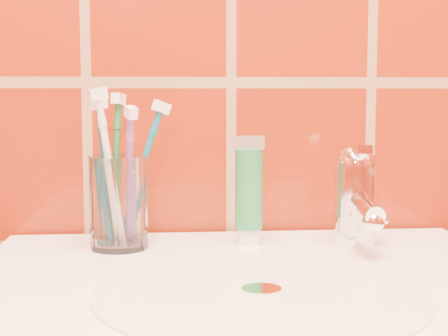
{
  "coord_description": "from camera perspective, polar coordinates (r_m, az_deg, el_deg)",
  "views": [
    {
      "loc": [
        -0.08,
        0.32,
        1.03
      ],
      "look_at": [
        -0.02,
        1.08,
        0.94
      ],
      "focal_mm": 55.0,
      "sensor_mm": 36.0,
      "label": 1
    }
  ],
  "objects": [
    {
      "name": "glass_tumbler",
      "position": [
        0.79,
        -8.76,
        -2.86
      ],
      "size": [
        0.07,
        0.07,
        0.11
      ],
      "primitive_type": "cylinder",
      "rotation": [
        0.0,
        0.0,
        0.11
      ],
      "color": "white",
      "rests_on": "pedestal_sink"
    },
    {
      "name": "toothpaste_tube",
      "position": [
        0.81,
        2.08,
        -2.16
      ],
      "size": [
        0.04,
        0.03,
        0.13
      ],
      "rotation": [
        0.0,
        0.0,
        0.1
      ],
      "color": "white",
      "rests_on": "pedestal_sink"
    },
    {
      "name": "faucet",
      "position": [
        0.81,
        10.93,
        -2.03
      ],
      "size": [
        0.05,
        0.11,
        0.12
      ],
      "color": "white",
      "rests_on": "pedestal_sink"
    },
    {
      "name": "toothbrush_0",
      "position": [
        0.79,
        -9.78,
        -0.5
      ],
      "size": [
        0.07,
        0.08,
        0.18
      ],
      "primitive_type": null,
      "rotation": [
        0.14,
        0.0,
        -2.47
      ],
      "color": "#0D546D",
      "rests_on": "glass_tumbler"
    },
    {
      "name": "toothbrush_1",
      "position": [
        0.78,
        -7.92,
        -0.93
      ],
      "size": [
        0.05,
        0.08,
        0.18
      ],
      "primitive_type": null,
      "rotation": [
        0.17,
        0.0,
        0.33
      ],
      "color": "#7D4595",
      "rests_on": "glass_tumbler"
    },
    {
      "name": "toothbrush_2",
      "position": [
        0.81,
        -7.06,
        -0.51
      ],
      "size": [
        0.12,
        0.11,
        0.18
      ],
      "primitive_type": null,
      "rotation": [
        0.35,
        0.0,
        1.96
      ],
      "color": "#0D5B74",
      "rests_on": "glass_tumbler"
    },
    {
      "name": "toothbrush_3",
      "position": [
        0.78,
        -9.44,
        -0.25
      ],
      "size": [
        0.08,
        0.07,
        0.19
      ],
      "primitive_type": null,
      "rotation": [
        0.15,
        0.0,
        -1.12
      ],
      "color": "white",
      "rests_on": "glass_tumbler"
    },
    {
      "name": "toothbrush_4",
      "position": [
        0.8,
        -9.02,
        -0.23
      ],
      "size": [
        0.06,
        0.08,
        0.19
      ],
      "primitive_type": null,
      "rotation": [
        0.14,
        0.0,
        2.78
      ],
      "color": "#1B672B",
      "rests_on": "glass_tumbler"
    }
  ]
}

